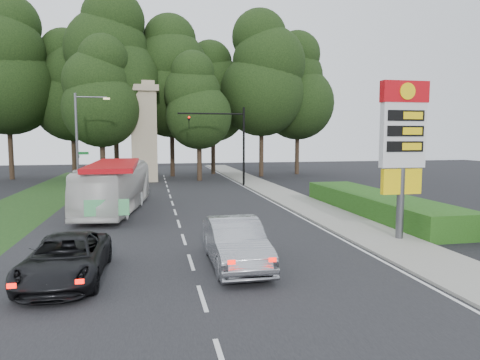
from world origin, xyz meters
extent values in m
plane|color=black|center=(0.00, 0.00, 0.00)|extent=(120.00, 120.00, 0.00)
cube|color=black|center=(0.00, 12.00, 0.01)|extent=(14.00, 80.00, 0.02)
cube|color=gray|center=(8.50, 12.00, 0.06)|extent=(3.00, 80.00, 0.12)
cube|color=#193814|center=(-9.50, 18.00, 0.01)|extent=(5.00, 50.00, 0.02)
cube|color=#1F4713|center=(11.50, 8.00, 0.60)|extent=(3.00, 14.00, 1.20)
cylinder|color=#59595E|center=(9.20, 2.00, 1.60)|extent=(0.32, 0.32, 3.20)
cube|color=yellow|center=(9.20, 2.00, 2.60)|extent=(1.80, 0.25, 1.10)
cube|color=silver|center=(9.20, 2.00, 4.60)|extent=(2.00, 0.35, 2.80)
cube|color=#BB0A11|center=(9.20, 2.00, 6.40)|extent=(2.10, 0.40, 0.90)
cylinder|color=yellow|center=(9.20, 1.78, 6.40)|extent=(0.70, 0.05, 0.70)
cube|color=black|center=(9.20, 1.81, 5.40)|extent=(1.70, 0.04, 0.45)
cube|color=black|center=(9.20, 1.81, 4.75)|extent=(1.70, 0.04, 0.45)
cube|color=black|center=(9.20, 1.81, 4.10)|extent=(1.70, 0.04, 0.45)
cylinder|color=black|center=(7.00, 24.00, 3.60)|extent=(0.20, 0.20, 7.20)
cylinder|color=black|center=(4.00, 24.00, 6.60)|extent=(6.00, 0.14, 0.14)
imported|color=black|center=(2.00, 24.00, 6.35)|extent=(0.18, 0.22, 1.10)
sphere|color=#FF0C05|center=(2.00, 23.85, 6.25)|extent=(0.18, 0.18, 0.18)
cylinder|color=#59595E|center=(-7.20, 22.00, 4.00)|extent=(0.20, 0.20, 8.00)
cylinder|color=#59595E|center=(-6.00, 22.00, 7.70)|extent=(2.40, 0.12, 0.12)
cube|color=#FFE599|center=(-4.80, 22.00, 7.60)|extent=(0.50, 0.22, 0.14)
cube|color=#0C591E|center=(-6.75, 22.00, 3.20)|extent=(0.85, 0.04, 0.22)
cube|color=#0C591E|center=(-7.20, 22.45, 2.90)|extent=(0.04, 0.85, 0.22)
cube|color=tan|center=(-2.00, 30.00, 4.50)|extent=(2.50, 2.50, 9.00)
cube|color=tan|center=(-2.00, 30.00, 9.30)|extent=(3.00, 3.00, 0.60)
cube|color=tan|center=(-2.00, 30.00, 9.80)|extent=(2.20, 2.20, 0.50)
cylinder|color=#2D2116|center=(-16.00, 35.00, 3.15)|extent=(0.50, 0.50, 6.30)
sphere|color=black|center=(-16.00, 35.00, 9.62)|extent=(9.80, 9.80, 9.80)
sphere|color=black|center=(-16.00, 35.00, 13.12)|extent=(8.40, 8.40, 8.40)
sphere|color=black|center=(-16.00, 35.00, 16.10)|extent=(6.30, 6.30, 6.30)
cylinder|color=#2D2116|center=(-10.00, 37.00, 2.70)|extent=(0.50, 0.50, 5.40)
sphere|color=black|center=(-10.00, 37.00, 8.25)|extent=(8.40, 8.40, 8.40)
sphere|color=black|center=(-10.00, 37.00, 11.25)|extent=(7.20, 7.20, 7.20)
sphere|color=black|center=(-10.00, 37.00, 13.80)|extent=(5.40, 5.40, 5.40)
cylinder|color=#2D2116|center=(-5.00, 33.00, 3.24)|extent=(0.50, 0.50, 6.48)
sphere|color=black|center=(-5.00, 33.00, 9.90)|extent=(10.08, 10.08, 10.08)
sphere|color=black|center=(-5.00, 33.00, 13.50)|extent=(8.64, 8.64, 8.64)
sphere|color=black|center=(-5.00, 33.00, 16.56)|extent=(6.48, 6.48, 6.48)
cylinder|color=#2D2116|center=(1.00, 35.00, 2.97)|extent=(0.50, 0.50, 5.94)
sphere|color=black|center=(1.00, 35.00, 9.08)|extent=(9.24, 9.24, 9.24)
sphere|color=black|center=(1.00, 35.00, 12.38)|extent=(7.92, 7.92, 7.92)
sphere|color=black|center=(1.00, 35.00, 15.18)|extent=(5.94, 5.94, 5.94)
cylinder|color=#2D2116|center=(6.00, 37.00, 2.61)|extent=(0.50, 0.50, 5.22)
sphere|color=black|center=(6.00, 37.00, 7.97)|extent=(8.12, 8.12, 8.12)
sphere|color=black|center=(6.00, 37.00, 10.88)|extent=(6.96, 6.96, 6.96)
sphere|color=black|center=(6.00, 37.00, 13.34)|extent=(5.22, 5.22, 5.22)
cylinder|color=#2D2116|center=(11.00, 33.00, 3.06)|extent=(0.50, 0.50, 6.12)
sphere|color=black|center=(11.00, 33.00, 9.35)|extent=(9.52, 9.52, 9.52)
sphere|color=black|center=(11.00, 33.00, 12.75)|extent=(8.16, 8.16, 8.16)
sphere|color=black|center=(11.00, 33.00, 15.64)|extent=(6.12, 6.12, 6.12)
cylinder|color=#2D2116|center=(16.00, 35.00, 2.79)|extent=(0.50, 0.50, 5.58)
sphere|color=black|center=(16.00, 35.00, 8.53)|extent=(8.68, 8.68, 8.68)
sphere|color=black|center=(16.00, 35.00, 11.62)|extent=(7.44, 7.44, 7.44)
sphere|color=black|center=(16.00, 35.00, 14.26)|extent=(5.58, 5.58, 5.58)
cylinder|color=#2D2116|center=(-6.00, 29.00, 2.34)|extent=(0.50, 0.50, 4.68)
sphere|color=black|center=(-6.00, 29.00, 7.15)|extent=(7.28, 7.28, 7.28)
sphere|color=black|center=(-6.00, 29.00, 9.75)|extent=(6.24, 6.24, 6.24)
sphere|color=black|center=(-6.00, 29.00, 11.96)|extent=(4.68, 4.68, 4.68)
cylinder|color=#2D2116|center=(3.50, 29.50, 2.16)|extent=(0.50, 0.50, 4.32)
sphere|color=black|center=(3.50, 29.50, 6.60)|extent=(6.72, 6.72, 6.72)
sphere|color=black|center=(3.50, 29.50, 9.00)|extent=(5.76, 5.76, 5.76)
sphere|color=black|center=(3.50, 29.50, 11.04)|extent=(4.32, 4.32, 4.32)
imported|color=white|center=(-3.50, 12.19, 1.49)|extent=(3.91, 10.90, 2.97)
imported|color=#9C9EA4|center=(1.50, -0.15, 0.83)|extent=(1.75, 5.02, 1.65)
imported|color=black|center=(-4.01, -0.58, 0.70)|extent=(2.42, 5.08, 1.40)
camera|label=1|loc=(-1.29, -14.50, 4.49)|focal=32.00mm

